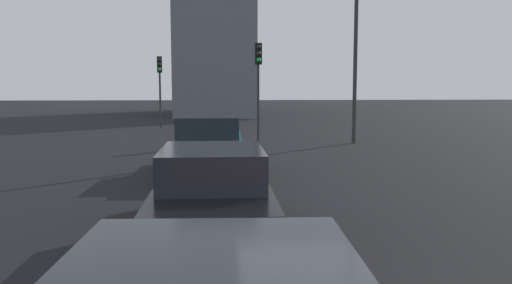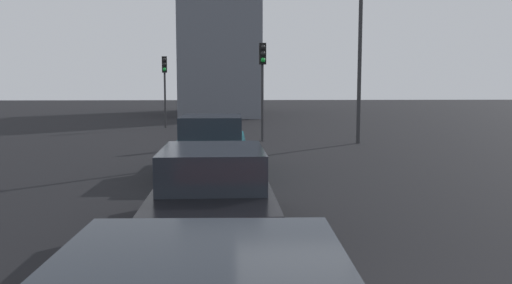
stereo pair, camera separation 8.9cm
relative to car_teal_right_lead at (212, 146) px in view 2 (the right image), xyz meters
The scene contains 6 objects.
car_teal_right_lead is the anchor object (origin of this frame).
car_black_right_second 5.96m from the car_teal_right_lead, behind, with size 4.60×2.02×1.44m.
traffic_light_near_left 8.54m from the car_teal_right_lead, 13.34° to the right, with size 0.32×0.30×4.18m.
traffic_light_near_right 15.75m from the car_teal_right_lead, 11.63° to the left, with size 0.32×0.30×4.01m.
street_lamp_kerbside 10.10m from the car_teal_right_lead, 39.60° to the right, with size 0.56×0.36×8.82m.
building_facade_left 30.32m from the car_teal_right_lead, ahead, with size 14.81×6.03×10.52m, color slate.
Camera 2 is at (-4.53, 1.31, 2.40)m, focal length 36.19 mm.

